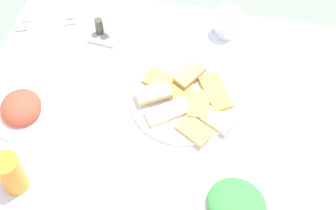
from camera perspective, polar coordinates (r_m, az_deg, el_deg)
name	(u,v)px	position (r m, az deg, el deg)	size (l,w,h in m)	color
dining_table	(159,132)	(1.37, -1.18, -3.34)	(1.09, 0.93, 0.71)	white
pide_platter	(185,100)	(1.33, 2.06, 0.68)	(0.32, 0.31, 0.04)	white
salad_plate_greens	(22,109)	(1.36, -17.68, -0.43)	(0.19, 0.19, 0.07)	white
salad_plate_rice	(237,205)	(1.17, 8.49, -12.20)	(0.20, 0.20, 0.06)	white
soda_can	(11,173)	(1.21, -18.84, -8.03)	(0.07, 0.07, 0.12)	orange
drinking_glass	(227,23)	(1.49, 7.38, 10.10)	(0.08, 0.08, 0.09)	silver
paper_napkin	(48,22)	(1.59, -14.61, 9.86)	(0.11, 0.11, 0.00)	white
fork	(50,18)	(1.60, -14.42, 10.41)	(0.19, 0.02, 0.01)	silver
spoon	(46,25)	(1.58, -14.87, 9.50)	(0.20, 0.02, 0.01)	silver
condiment_caddy	(105,31)	(1.50, -7.84, 9.09)	(0.10, 0.10, 0.08)	#B2B2B7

